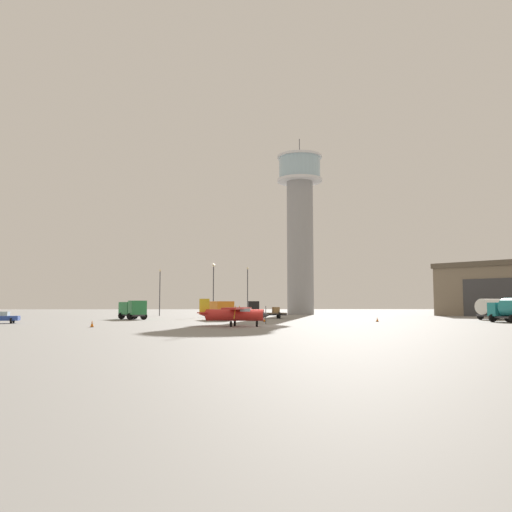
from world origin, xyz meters
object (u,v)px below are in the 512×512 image
Objects in this scene: light_post_north at (213,286)px; traffic_cone_near_right at (92,324)px; truck_flatbed_black at (260,310)px; light_post_west at (160,288)px; truck_box_orange at (220,309)px; light_post_east at (248,287)px; truck_box_green at (132,309)px; control_tower at (300,220)px; traffic_cone_near_left at (264,319)px; truck_fuel_tanker_teal at (512,309)px; truck_fuel_tanker_white at (495,308)px; airplane_red at (234,313)px; traffic_cone_mid_apron at (377,319)px.

light_post_north is 14.18× the size of traffic_cone_near_right.
truck_flatbed_black is 28.61m from light_post_west.
truck_box_orange is at bearing -67.74° from light_post_west.
truck_box_green is at bearing -124.14° from light_post_east.
control_tower reaches higher than traffic_cone_near_right.
traffic_cone_near_left is at bearing 29.85° from truck_box_green.
truck_fuel_tanker_white is (4.34, 12.76, 0.01)m from truck_fuel_tanker_teal.
traffic_cone_near_left is (3.99, 14.32, -1.00)m from airplane_red.
truck_flatbed_black is at bearing 74.58° from truck_box_green.
light_post_west is 15.04× the size of traffic_cone_near_left.
traffic_cone_near_left is (-0.44, -16.13, -1.01)m from truck_flatbed_black.
traffic_cone_near_left is (0.84, -38.35, -5.39)m from light_post_east.
truck_fuel_tanker_teal is at bearing -40.95° from light_post_west.
truck_flatbed_black is 10.12× the size of traffic_cone_near_left.
light_post_north is at bearing 126.03° from traffic_cone_mid_apron.
truck_fuel_tanker_white is at bearing -28.97° from light_post_west.
control_tower reaches higher than truck_flatbed_black.
light_post_north reaches higher than airplane_red.
light_post_west is at bearing 150.47° from truck_box_green.
truck_box_orange is at bearing -112.10° from control_tower.
truck_fuel_tanker_white reaches higher than truck_flatbed_black.
control_tower is 60.38m from truck_fuel_tanker_teal.
truck_flatbed_black is (19.26, 4.30, -0.24)m from truck_box_green.
control_tower is 49.55m from truck_box_orange.
traffic_cone_near_left is (-11.31, -49.62, -20.74)m from control_tower.
truck_fuel_tanker_white reaches higher than traffic_cone_mid_apron.
light_post_west reaches higher than airplane_red.
truck_fuel_tanker_teal is 0.63× the size of light_post_north.
truck_flatbed_black is 16.17m from traffic_cone_near_left.
traffic_cone_mid_apron is (33.34, -12.25, -1.26)m from truck_box_green.
light_post_east is (-12.15, -11.26, -15.35)m from control_tower.
airplane_red is 1.54× the size of truck_flatbed_black.
truck_flatbed_black reaches higher than traffic_cone_near_right.
truck_box_orange is 22.73m from light_post_north.
light_post_west is at bearing 130.74° from traffic_cone_mid_apron.
light_post_east is 16.82× the size of traffic_cone_mid_apron.
light_post_west is (-48.27, 41.89, 3.75)m from truck_fuel_tanker_teal.
truck_fuel_tanker_white is at bearing 58.28° from truck_box_green.
traffic_cone_near_right is at bearing 137.56° from truck_box_orange.
truck_fuel_tanker_teal is 64.02m from light_post_west.
traffic_cone_near_right is at bearing -139.11° from traffic_cone_near_left.
truck_box_green is 11.75× the size of traffic_cone_mid_apron.
truck_box_orange is at bearing -99.16° from light_post_east.
truck_fuel_tanker_teal reaches higher than truck_box_orange.
traffic_cone_near_right is 1.17× the size of traffic_cone_mid_apron.
truck_flatbed_black is 10.70× the size of traffic_cone_mid_apron.
truck_flatbed_black is at bearing 45.66° from truck_fuel_tanker_teal.
control_tower is 54.95m from traffic_cone_near_left.
truck_flatbed_black is 21.75m from traffic_cone_mid_apron.
control_tower is 74.20m from traffic_cone_near_right.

